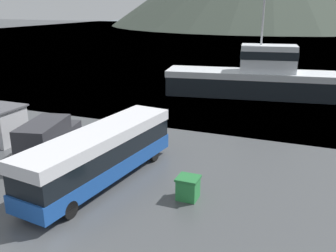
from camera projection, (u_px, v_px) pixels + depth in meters
water_surface at (293, 32)px, 136.49m from camera, size 240.00×240.00×0.00m
tour_bus at (101, 153)px, 21.16m from camera, size 3.84×11.46×3.08m
delivery_van at (48, 137)px, 24.82m from camera, size 3.40×6.37×2.55m
fishing_boat at (253, 77)px, 41.23m from camera, size 18.79×7.33×10.66m
storage_bin at (188, 188)px, 19.52m from camera, size 1.15×1.10×1.22m
dock_kiosk at (2, 125)px, 27.33m from camera, size 2.81×2.90×2.71m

